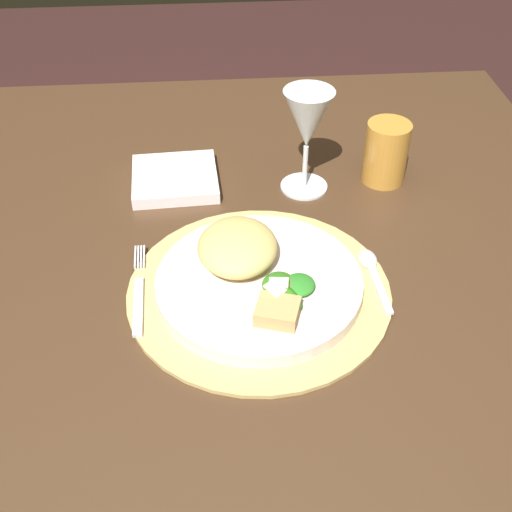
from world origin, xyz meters
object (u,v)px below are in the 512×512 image
object	(u,v)px
dining_table	(203,304)
spoon	(372,270)
fork	(139,293)
amber_tumbler	(386,153)
napkin	(175,179)
dinner_plate	(259,283)
wine_glass	(308,123)

from	to	relation	value
dining_table	spoon	world-z (taller)	spoon
dining_table	fork	world-z (taller)	fork
amber_tumbler	dining_table	bearing A→B (deg)	-156.04
fork	napkin	size ratio (longest dim) A/B	1.27
fork	dining_table	bearing A→B (deg)	55.65
dinner_plate	napkin	world-z (taller)	dinner_plate
dining_table	fork	distance (m)	0.20
dinner_plate	amber_tumbler	size ratio (longest dim) A/B	2.69
dining_table	amber_tumbler	size ratio (longest dim) A/B	12.19
fork	wine_glass	distance (m)	0.36
napkin	spoon	bearing A→B (deg)	-41.71
dining_table	amber_tumbler	distance (m)	0.37
dinner_plate	wine_glass	xyz separation A→B (m)	(0.09, 0.24, 0.10)
spoon	amber_tumbler	xyz separation A→B (m)	(0.07, 0.23, 0.04)
spoon	amber_tumbler	size ratio (longest dim) A/B	1.27
napkin	amber_tumbler	xyz separation A→B (m)	(0.33, -0.01, 0.04)
spoon	amber_tumbler	distance (m)	0.24
napkin	amber_tumbler	distance (m)	0.34
spoon	napkin	xyz separation A→B (m)	(-0.27, 0.24, 0.00)
fork	napkin	distance (m)	0.26
dining_table	wine_glass	distance (m)	0.32
dining_table	spoon	xyz separation A→B (m)	(0.23, -0.09, 0.14)
spoon	wine_glass	size ratio (longest dim) A/B	0.76
napkin	amber_tumbler	size ratio (longest dim) A/B	1.34
spoon	wine_glass	distance (m)	0.25
fork	spoon	size ratio (longest dim) A/B	1.35
amber_tumbler	dinner_plate	bearing A→B (deg)	-131.56
dining_table	amber_tumbler	bearing A→B (deg)	23.96
dinner_plate	napkin	distance (m)	0.29
dining_table	amber_tumbler	world-z (taller)	amber_tumbler
fork	spoon	bearing A→B (deg)	3.79
napkin	amber_tumbler	world-z (taller)	amber_tumbler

